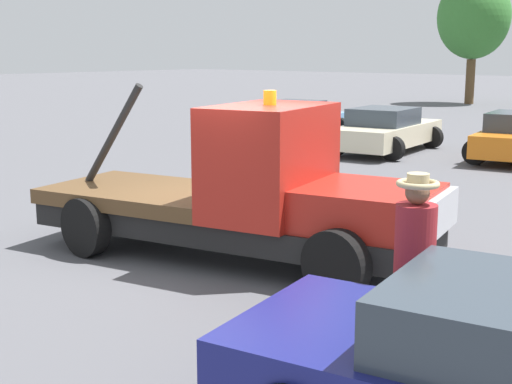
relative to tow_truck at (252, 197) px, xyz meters
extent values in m
plane|color=#545459|center=(-0.37, -0.08, -0.96)|extent=(160.00, 160.00, 0.00)
cube|color=black|center=(-0.37, -0.08, -0.43)|extent=(6.15, 2.93, 0.35)
cube|color=#B22319|center=(1.72, 0.36, 0.02)|extent=(1.96, 1.97, 0.55)
cube|color=silver|center=(2.58, 0.53, -0.01)|extent=(0.47, 1.75, 0.50)
cube|color=#B22319|center=(0.27, 0.06, 0.53)|extent=(1.67, 2.18, 1.56)
cube|color=brown|center=(-1.81, -0.37, -0.14)|extent=(3.29, 2.52, 0.22)
cylinder|color=black|center=(-2.43, -0.50, 0.75)|extent=(1.19, 0.36, 1.63)
cylinder|color=orange|center=(0.27, 0.06, 1.41)|extent=(0.18, 0.18, 0.20)
cylinder|color=black|center=(1.45, 1.25, -0.52)|extent=(0.88, 0.26, 0.88)
cylinder|color=black|center=(1.83, -0.57, -0.52)|extent=(0.88, 0.26, 0.88)
cylinder|color=black|center=(-2.44, 0.45, -0.52)|extent=(0.88, 0.26, 0.88)
cylinder|color=black|center=(-2.06, -1.38, -0.52)|extent=(0.88, 0.26, 0.88)
cylinder|color=black|center=(3.34, -2.01, -0.62)|extent=(0.68, 0.22, 0.68)
cylinder|color=#847051|center=(3.23, -1.47, -0.52)|extent=(0.16, 0.16, 0.87)
cylinder|color=#847051|center=(3.45, -1.52, -0.52)|extent=(0.16, 0.16, 0.87)
cylinder|color=maroon|center=(3.34, -1.49, 0.26)|extent=(0.40, 0.40, 0.69)
sphere|color=brown|center=(3.34, -1.49, 0.72)|extent=(0.23, 0.23, 0.23)
torus|color=tan|center=(3.34, -1.49, 0.80)|extent=(0.41, 0.41, 0.06)
cylinder|color=tan|center=(3.34, -1.49, 0.85)|extent=(0.21, 0.21, 0.11)
cube|color=#669ED1|center=(-8.23, 11.93, -0.42)|extent=(2.34, 4.69, 0.60)
cube|color=#333D47|center=(-8.21, 11.70, 0.13)|extent=(1.83, 2.06, 0.50)
cylinder|color=black|center=(-9.28, 13.36, -0.62)|extent=(0.68, 0.22, 0.68)
cylinder|color=black|center=(-7.53, 13.55, -0.62)|extent=(0.68, 0.22, 0.68)
cylinder|color=black|center=(-8.94, 10.31, -0.62)|extent=(0.68, 0.22, 0.68)
cylinder|color=black|center=(-7.19, 10.50, -0.62)|extent=(0.68, 0.22, 0.68)
cube|color=beige|center=(-4.34, 11.27, -0.42)|extent=(2.41, 4.86, 0.60)
cube|color=#333D47|center=(-4.31, 11.04, 0.13)|extent=(1.85, 2.14, 0.50)
cylinder|color=black|center=(-5.40, 12.73, -0.62)|extent=(0.68, 0.22, 0.68)
cylinder|color=black|center=(-3.67, 12.95, -0.62)|extent=(0.68, 0.22, 0.68)
cylinder|color=black|center=(-5.01, 9.59, -0.62)|extent=(0.68, 0.22, 0.68)
cylinder|color=black|center=(-3.27, 9.80, -0.62)|extent=(0.68, 0.22, 0.68)
cylinder|color=black|center=(-1.75, 13.57, -0.62)|extent=(0.68, 0.22, 0.68)
cylinder|color=black|center=(-1.26, 10.64, -0.62)|extent=(0.68, 0.22, 0.68)
cylinder|color=brown|center=(-10.83, 31.92, 0.31)|extent=(0.51, 0.51, 2.54)
ellipsoid|color=#387A33|center=(-10.83, 31.92, 3.93)|extent=(4.06, 4.06, 4.71)
camera|label=1|loc=(6.44, -7.54, 2.03)|focal=50.00mm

